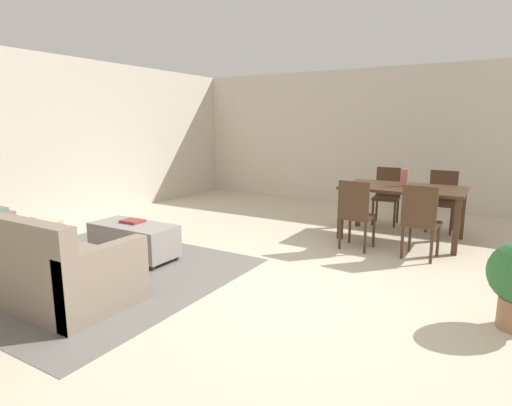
% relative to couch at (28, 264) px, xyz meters
% --- Properties ---
extents(ground_plane, '(10.80, 10.80, 0.00)m').
position_rel_couch_xyz_m(ground_plane, '(2.17, 1.24, -0.29)').
color(ground_plane, beige).
extents(wall_back, '(9.00, 0.12, 2.70)m').
position_rel_couch_xyz_m(wall_back, '(2.17, 6.24, 1.06)').
color(wall_back, beige).
rests_on(wall_back, ground_plane).
extents(wall_left, '(0.12, 11.00, 2.70)m').
position_rel_couch_xyz_m(wall_left, '(-2.33, 1.74, 1.06)').
color(wall_left, beige).
rests_on(wall_left, ground_plane).
extents(area_rug, '(3.00, 2.80, 0.01)m').
position_rel_couch_xyz_m(area_rug, '(0.06, 0.65, -0.29)').
color(area_rug, slate).
rests_on(area_rug, ground_plane).
extents(couch, '(2.27, 0.88, 0.86)m').
position_rel_couch_xyz_m(couch, '(0.00, 0.00, 0.00)').
color(couch, gray).
rests_on(couch, ground_plane).
extents(ottoman_table, '(1.09, 0.50, 0.44)m').
position_rel_couch_xyz_m(ottoman_table, '(0.12, 1.26, -0.04)').
color(ottoman_table, gray).
rests_on(ottoman_table, ground_plane).
extents(dining_table, '(1.62, 0.97, 0.76)m').
position_rel_couch_xyz_m(dining_table, '(2.73, 3.84, 0.38)').
color(dining_table, '#422B1C').
rests_on(dining_table, ground_plane).
extents(dining_chair_near_left, '(0.42, 0.42, 0.92)m').
position_rel_couch_xyz_m(dining_chair_near_left, '(2.32, 2.99, 0.23)').
color(dining_chair_near_left, '#422B1C').
rests_on(dining_chair_near_left, ground_plane).
extents(dining_chair_near_right, '(0.43, 0.43, 0.92)m').
position_rel_couch_xyz_m(dining_chair_near_right, '(3.11, 3.01, 0.23)').
color(dining_chair_near_right, '#422B1C').
rests_on(dining_chair_near_right, ground_plane).
extents(dining_chair_far_left, '(0.43, 0.43, 0.92)m').
position_rel_couch_xyz_m(dining_chair_far_left, '(2.32, 4.71, 0.23)').
color(dining_chair_far_left, '#422B1C').
rests_on(dining_chair_far_left, ground_plane).
extents(dining_chair_far_right, '(0.41, 0.41, 0.92)m').
position_rel_couch_xyz_m(dining_chair_far_right, '(3.15, 4.68, 0.23)').
color(dining_chair_far_right, '#422B1C').
rests_on(dining_chair_far_right, ground_plane).
extents(vase_centerpiece, '(0.10, 0.10, 0.25)m').
position_rel_couch_xyz_m(vase_centerpiece, '(2.73, 3.89, 0.59)').
color(vase_centerpiece, '#B26659').
rests_on(vase_centerpiece, dining_table).
extents(book_on_ottoman, '(0.27, 0.21, 0.03)m').
position_rel_couch_xyz_m(book_on_ottoman, '(0.05, 1.32, 0.16)').
color(book_on_ottoman, maroon).
rests_on(book_on_ottoman, ottoman_table).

